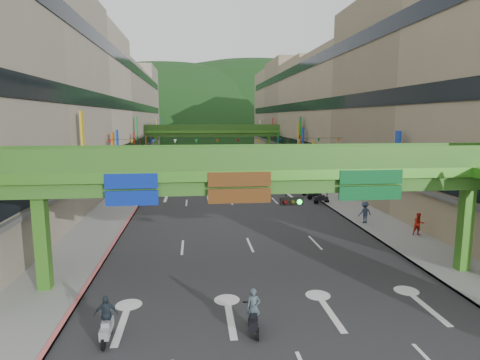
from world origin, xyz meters
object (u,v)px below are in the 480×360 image
scooter_rider_near (254,313)px  car_silver (185,175)px  overpass_near (288,185)px  pedestrian_red (419,226)px  scooter_rider_mid (242,176)px  car_yellow (209,154)px

scooter_rider_near → car_silver: (-3.62, 40.56, -0.22)m
car_silver → overpass_near: bearing=-76.7°
pedestrian_red → scooter_rider_near: bearing=-136.3°
car_silver → pedestrian_red: bearing=-55.4°
scooter_rider_near → pedestrian_red: 17.76m
overpass_near → scooter_rider_mid: bearing=87.4°
overpass_near → car_silver: (-5.94, 36.18, -4.59)m
scooter_rider_mid → car_silver: (-7.35, 5.46, -0.52)m
overpass_near → pedestrian_red: (11.27, 7.06, -4.39)m
scooter_rider_near → car_silver: 40.72m
car_silver → pedestrian_red: (17.20, -29.12, 0.20)m
overpass_near → scooter_rider_mid: size_ratio=12.83×
scooter_rider_near → pedestrian_red: scooter_rider_near is taller
car_silver → scooter_rider_near: bearing=-80.9°
overpass_near → pedestrian_red: size_ratio=17.10×
scooter_rider_near → car_silver: bearing=95.1°
scooter_rider_mid → pedestrian_red: bearing=-67.4°
scooter_rider_near → car_yellow: scooter_rider_near is taller
scooter_rider_near → car_silver: size_ratio=0.49×
scooter_rider_mid → scooter_rider_near: bearing=-96.1°
overpass_near → scooter_rider_mid: 31.02m
scooter_rider_mid → car_yellow: size_ratio=0.49×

